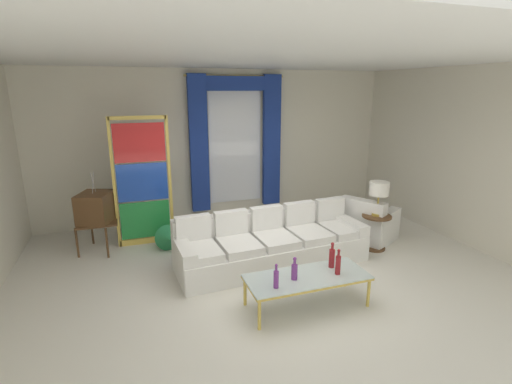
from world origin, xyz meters
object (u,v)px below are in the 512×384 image
Objects in this scene: couch_white_long at (271,244)px; coffee_table at (307,278)px; peacock_figurine at (169,239)px; bottle_blue_decanter at (294,271)px; armchair_white at (368,224)px; bottle_crystal_tall at (338,264)px; bottle_ruby_flask at (332,257)px; vintage_tv at (96,209)px; table_lamp_brass at (379,190)px; bottle_amber_squat at (276,278)px; round_side_table at (376,229)px; stained_glass_divider at (143,185)px.

couch_white_long reaches higher than coffee_table.
peacock_figurine is (-1.44, 0.93, -0.09)m from couch_white_long.
armchair_white reaches higher than bottle_blue_decanter.
bottle_crystal_tall is at bearing -11.83° from coffee_table.
bottle_ruby_flask is 0.31× the size of armchair_white.
vintage_tv is 2.36× the size of table_lamp_brass.
armchair_white is at bearing 38.50° from coffee_table.
peacock_figurine is at bearing 111.85° from bottle_amber_squat.
coffee_table is at bearing 7.42° from bottle_blue_decanter.
couch_white_long reaches higher than round_side_table.
bottle_blue_decanter is at bearing -61.33° from peacock_figurine.
vintage_tv is at bearing 138.81° from bottle_ruby_flask.
couch_white_long is 4.94× the size of peacock_figurine.
vintage_tv reaches higher than bottle_amber_squat.
coffee_table is at bearing -57.35° from stained_glass_divider.
armchair_white is 3.98m from stained_glass_divider.
vintage_tv is 4.62m from table_lamp_brass.
stained_glass_divider is at bearing 127.12° from bottle_crystal_tall.
coffee_table is 2.52× the size of peacock_figurine.
stained_glass_divider is at bearing 119.57° from bottle_blue_decanter.
bottle_blue_decanter is 0.97× the size of bottle_amber_squat.
stained_glass_divider is at bearing 4.85° from vintage_tv.
stained_glass_divider reaches higher than vintage_tv.
bottle_crystal_tall is 3.54m from stained_glass_divider.
stained_glass_divider reaches higher than coffee_table.
coffee_table is at bearing -164.39° from bottle_ruby_flask.
stained_glass_divider is (-1.27, 2.85, 0.53)m from bottle_amber_squat.
coffee_table is (-0.03, -1.30, 0.07)m from couch_white_long.
round_side_table is (2.06, 1.23, -0.17)m from bottle_blue_decanter.
table_lamp_brass is at bearing 30.74° from bottle_blue_decanter.
armchair_white is (1.97, 0.29, -0.02)m from couch_white_long.
bottle_ruby_flask is at bearing -41.19° from vintage_tv.
vintage_tv reaches higher than coffee_table.
table_lamp_brass is (2.06, 1.23, 0.51)m from bottle_blue_decanter.
couch_white_long is at bearing -32.68° from peacock_figurine.
bottle_crystal_tall is 2.94m from peacock_figurine.
coffee_table is 4.58× the size of bottle_crystal_tall.
coffee_table is at bearing -46.64° from vintage_tv.
coffee_table is 0.24m from bottle_blue_decanter.
coffee_table is 2.32m from table_lamp_brass.
bottle_amber_squat is 3.01m from armchair_white.
stained_glass_divider reaches higher than bottle_crystal_tall.
bottle_ruby_flask is 2.80m from peacock_figurine.
couch_white_long is 1.54m from bottle_amber_squat.
bottle_blue_decanter reaches higher than coffee_table.
armchair_white is at bearing 42.76° from bottle_ruby_flask.
bottle_amber_squat is at bearing -53.88° from vintage_tv.
couch_white_long is 1.99m from table_lamp_brass.
peacock_figurine is (-1.81, 2.11, -0.33)m from bottle_ruby_flask.
bottle_amber_squat is 0.90m from bottle_ruby_flask.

